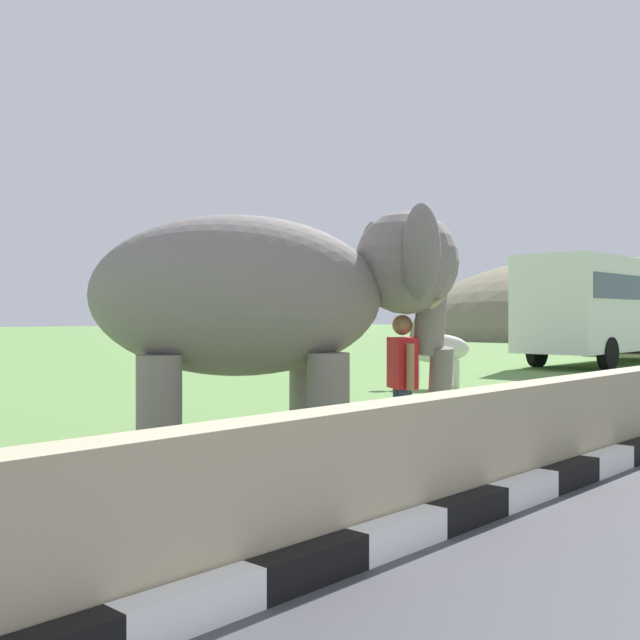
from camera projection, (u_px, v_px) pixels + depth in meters
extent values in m
cube|color=white|center=(191.00, 608.00, 3.97)|extent=(0.90, 0.20, 0.24)
cube|color=black|center=(310.00, 566.00, 4.63)|extent=(0.90, 0.20, 0.24)
cube|color=white|center=(399.00, 535.00, 5.29)|extent=(0.90, 0.20, 0.24)
cube|color=black|center=(469.00, 511.00, 5.95)|extent=(0.90, 0.20, 0.24)
cube|color=white|center=(524.00, 491.00, 6.61)|extent=(0.90, 0.20, 0.24)
cube|color=black|center=(570.00, 475.00, 7.26)|extent=(0.90, 0.20, 0.24)
cube|color=white|center=(608.00, 462.00, 7.92)|extent=(0.90, 0.20, 0.24)
cube|color=black|center=(640.00, 451.00, 8.58)|extent=(0.90, 0.20, 0.24)
cube|color=tan|center=(444.00, 456.00, 6.22)|extent=(28.00, 0.36, 1.00)
cylinder|color=slate|center=(309.00, 404.00, 8.69)|extent=(0.44, 0.44, 1.26)
cylinder|color=slate|center=(328.00, 414.00, 7.81)|extent=(0.44, 0.44, 1.26)
cylinder|color=slate|center=(156.00, 409.00, 8.28)|extent=(0.44, 0.44, 1.26)
cylinder|color=slate|center=(159.00, 420.00, 7.40)|extent=(0.44, 0.44, 1.26)
ellipsoid|color=slate|center=(240.00, 296.00, 8.04)|extent=(3.47, 3.03, 1.70)
sphere|color=slate|center=(407.00, 262.00, 8.49)|extent=(1.16, 1.16, 1.16)
ellipsoid|color=#D84C8C|center=(431.00, 249.00, 8.55)|extent=(0.65, 0.73, 0.44)
ellipsoid|color=slate|center=(373.00, 262.00, 9.21)|extent=(0.69, 0.88, 1.00)
ellipsoid|color=slate|center=(420.00, 252.00, 7.69)|extent=(0.69, 0.88, 1.00)
cylinder|color=slate|center=(431.00, 312.00, 8.56)|extent=(0.56, 0.60, 0.99)
cylinder|color=slate|center=(440.00, 382.00, 8.59)|extent=(0.42, 0.45, 0.83)
cone|color=beige|center=(417.00, 303.00, 8.82)|extent=(0.43, 0.55, 0.22)
cone|color=beige|center=(436.00, 302.00, 8.27)|extent=(0.43, 0.55, 0.22)
cylinder|color=navy|center=(399.00, 423.00, 8.75)|extent=(0.15, 0.15, 0.82)
cylinder|color=navy|center=(405.00, 425.00, 8.56)|extent=(0.15, 0.15, 0.82)
cube|color=red|center=(402.00, 363.00, 8.65)|extent=(0.42, 0.47, 0.58)
cylinder|color=#9E7251|center=(395.00, 364.00, 8.91)|extent=(0.14, 0.14, 0.52)
cylinder|color=#9E7251|center=(410.00, 367.00, 8.40)|extent=(0.13, 0.13, 0.52)
sphere|color=#9E7251|center=(402.00, 325.00, 8.65)|extent=(0.23, 0.23, 0.23)
cube|color=silver|center=(610.00, 305.00, 25.93)|extent=(9.42, 2.55, 3.00)
cube|color=#3F5160|center=(610.00, 289.00, 25.92)|extent=(8.66, 2.59, 0.76)
cylinder|color=black|center=(611.00, 346.00, 28.93)|extent=(1.00, 0.31, 1.00)
cylinder|color=black|center=(537.00, 351.00, 24.50)|extent=(1.00, 0.31, 1.00)
cylinder|color=black|center=(608.00, 354.00, 22.94)|extent=(1.00, 0.31, 1.00)
cylinder|color=black|center=(614.00, 341.00, 34.99)|extent=(1.04, 0.47, 1.00)
cylinder|color=beige|center=(417.00, 374.00, 17.24)|extent=(0.12, 0.12, 0.65)
cylinder|color=beige|center=(416.00, 373.00, 17.60)|extent=(0.12, 0.12, 0.65)
cylinder|color=beige|center=(457.00, 374.00, 17.20)|extent=(0.12, 0.12, 0.65)
cylinder|color=beige|center=(455.00, 373.00, 17.56)|extent=(0.12, 0.12, 0.65)
ellipsoid|color=beige|center=(436.00, 348.00, 17.40)|extent=(1.43, 1.53, 0.66)
ellipsoid|color=beige|center=(395.00, 344.00, 17.44)|extent=(0.46, 0.47, 0.32)
ellipsoid|color=#736F56|center=(592.00, 337.00, 59.67)|extent=(32.62, 26.10, 12.55)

